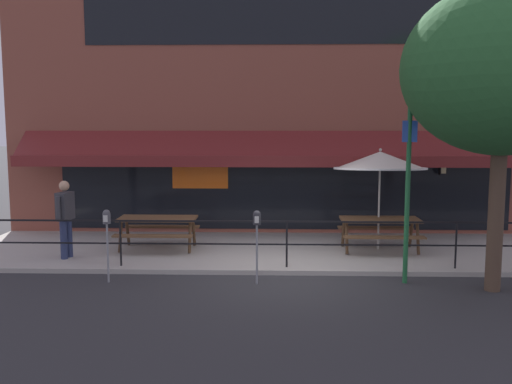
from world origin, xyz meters
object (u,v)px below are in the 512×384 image
object	(u,v)px
pedestrian_walking	(65,215)
parking_meter_far	(257,225)
parking_meter_near	(107,224)
street_tree_curbside	(512,57)
picnic_table_centre	(380,225)
patio_umbrella_centre	(380,161)
street_sign_pole	(408,176)
picnic_table_left	(158,224)

from	to	relation	value
pedestrian_walking	parking_meter_far	world-z (taller)	pedestrian_walking
parking_meter_near	street_tree_curbside	distance (m)	7.93
picnic_table_centre	patio_umbrella_centre	xyz separation A→B (m)	(0.00, 0.18, 1.47)
parking_meter_near	street_sign_pole	world-z (taller)	street_sign_pole
patio_umbrella_centre	street_tree_curbside	xyz separation A→B (m)	(1.67, -3.00, 2.01)
picnic_table_left	picnic_table_centre	world-z (taller)	same
patio_umbrella_centre	parking_meter_near	bearing A→B (deg)	-155.08
parking_meter_far	street_sign_pole	xyz separation A→B (m)	(2.85, 0.16, 0.93)
picnic_table_centre	patio_umbrella_centre	distance (m)	1.49
patio_umbrella_centre	parking_meter_near	world-z (taller)	patio_umbrella_centre
street_sign_pole	street_tree_curbside	world-z (taller)	street_tree_curbside
picnic_table_left	parking_meter_far	distance (m)	3.45
street_sign_pole	street_tree_curbside	size ratio (longest dim) A/B	0.67
street_tree_curbside	parking_meter_far	bearing A→B (deg)	175.45
picnic_table_centre	parking_meter_near	world-z (taller)	parking_meter_near
picnic_table_centre	pedestrian_walking	bearing A→B (deg)	-172.70
picnic_table_left	parking_meter_far	xyz separation A→B (m)	(2.39, -2.45, 0.44)
picnic_table_centre	parking_meter_near	xyz separation A→B (m)	(-5.65, -2.44, 0.44)
parking_meter_near	parking_meter_far	xyz separation A→B (m)	(2.87, -0.03, 0.00)
picnic_table_left	parking_meter_far	world-z (taller)	parking_meter_far
pedestrian_walking	street_tree_curbside	distance (m)	9.43
patio_umbrella_centre	street_tree_curbside	bearing A→B (deg)	-60.92
parking_meter_near	parking_meter_far	distance (m)	2.87
parking_meter_far	picnic_table_centre	bearing A→B (deg)	41.58
picnic_table_left	pedestrian_walking	world-z (taller)	pedestrian_walking
pedestrian_walking	street_tree_curbside	size ratio (longest dim) A/B	0.28
pedestrian_walking	street_tree_curbside	xyz separation A→B (m)	(8.69, -1.92, 3.14)
picnic_table_centre	picnic_table_left	bearing A→B (deg)	-179.85
patio_umbrella_centre	parking_meter_far	xyz separation A→B (m)	(-2.78, -2.65, -1.03)
street_sign_pole	picnic_table_left	bearing A→B (deg)	156.43
picnic_table_left	street_sign_pole	xyz separation A→B (m)	(5.24, -2.29, 1.37)
pedestrian_walking	parking_meter_near	size ratio (longest dim) A/B	1.20
patio_umbrella_centre	street_sign_pole	size ratio (longest dim) A/B	0.59
parking_meter_near	parking_meter_far	size ratio (longest dim) A/B	1.00
pedestrian_walking	street_tree_curbside	world-z (taller)	street_tree_curbside
picnic_table_centre	street_sign_pole	distance (m)	2.68
parking_meter_far	patio_umbrella_centre	bearing A→B (deg)	43.64
picnic_table_left	parking_meter_near	xyz separation A→B (m)	(-0.47, -2.42, 0.44)
street_sign_pole	patio_umbrella_centre	bearing A→B (deg)	91.62
picnic_table_centre	patio_umbrella_centre	world-z (taller)	patio_umbrella_centre
parking_meter_near	street_sign_pole	size ratio (longest dim) A/B	0.35
parking_meter_near	patio_umbrella_centre	bearing A→B (deg)	24.92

